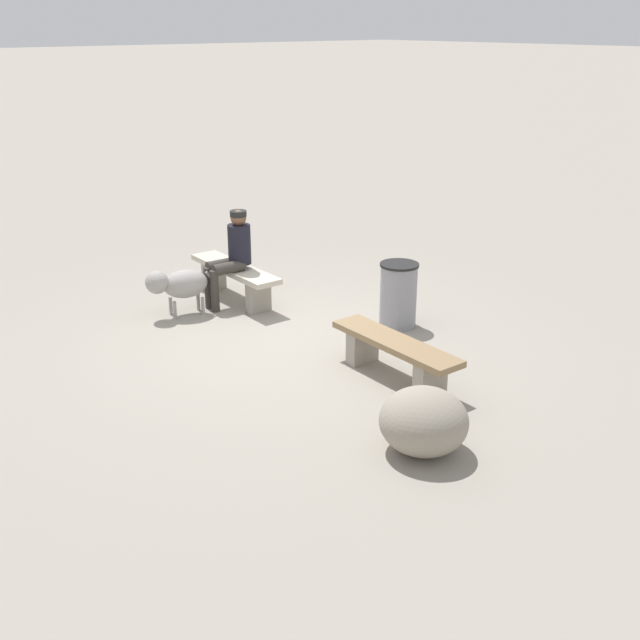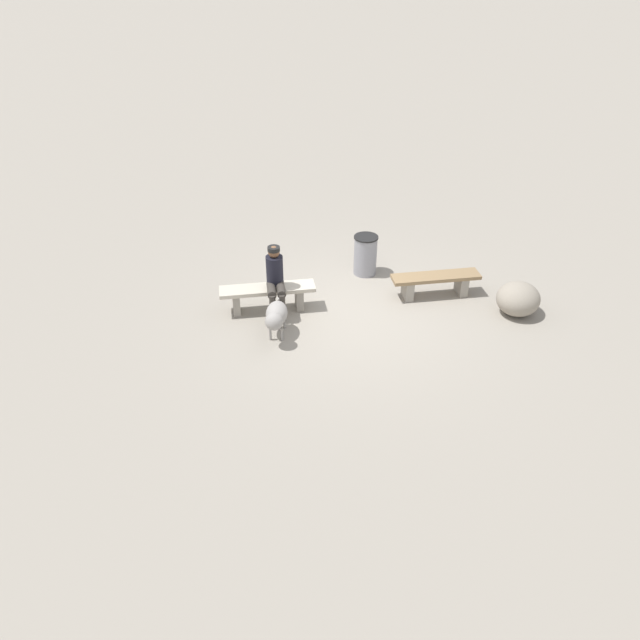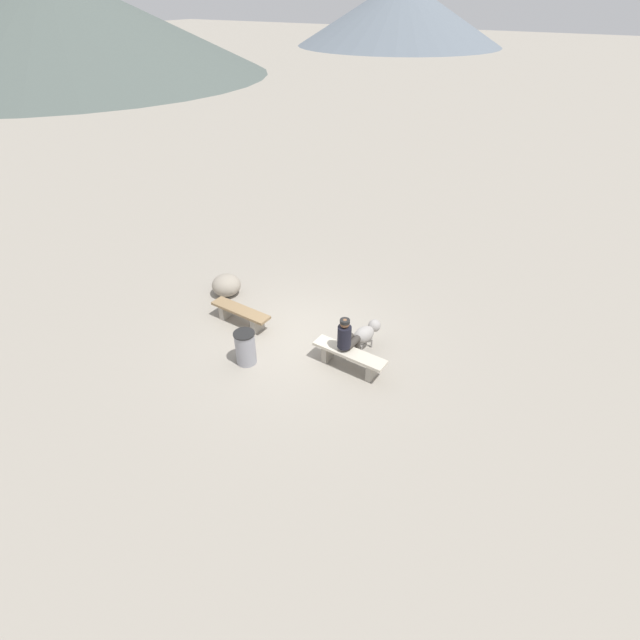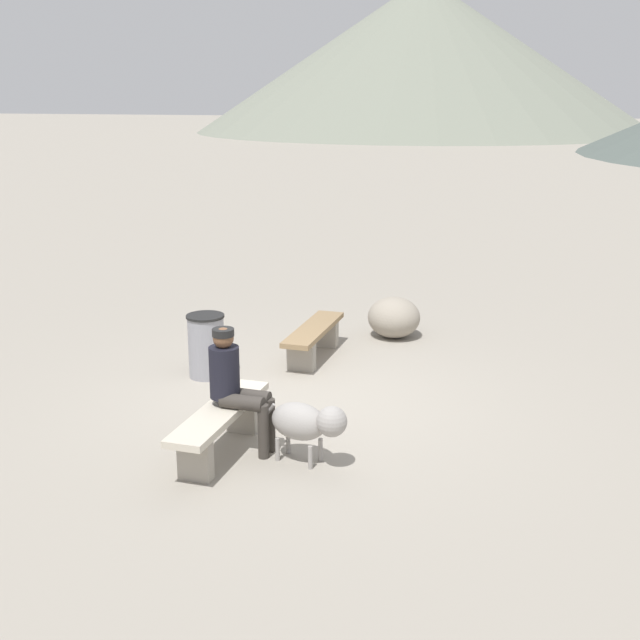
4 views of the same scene
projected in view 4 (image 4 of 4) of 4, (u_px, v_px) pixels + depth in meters
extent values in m
cube|color=gray|center=(300.00, 406.00, 9.27)|extent=(210.00, 210.00, 0.06)
cube|color=gray|center=(325.00, 334.00, 11.27)|extent=(0.17, 0.36, 0.37)
cube|color=gray|center=(301.00, 356.00, 10.31)|extent=(0.17, 0.36, 0.37)
cube|color=#8C704C|center=(314.00, 329.00, 10.73)|extent=(1.66, 0.45, 0.07)
cube|color=gray|center=(243.00, 414.00, 8.43)|extent=(0.14, 0.32, 0.41)
cube|color=gray|center=(195.00, 459.00, 7.40)|extent=(0.14, 0.32, 0.41)
cube|color=beige|center=(220.00, 412.00, 7.85)|extent=(1.71, 0.46, 0.07)
cylinder|color=black|center=(224.00, 372.00, 7.88)|extent=(0.30, 0.30, 0.52)
sphere|color=brown|center=(223.00, 338.00, 7.78)|extent=(0.21, 0.21, 0.21)
cylinder|color=black|center=(223.00, 332.00, 7.77)|extent=(0.22, 0.22, 0.07)
cylinder|color=#38332D|center=(242.00, 402.00, 7.81)|extent=(0.18, 0.45, 0.15)
cylinder|color=#38332D|center=(263.00, 431.00, 7.82)|extent=(0.11, 0.11, 0.55)
cylinder|color=#38332D|center=(249.00, 397.00, 7.96)|extent=(0.18, 0.45, 0.15)
cylinder|color=#38332D|center=(270.00, 425.00, 7.97)|extent=(0.11, 0.11, 0.55)
ellipsoid|color=gray|center=(299.00, 421.00, 7.71)|extent=(0.49, 0.65, 0.36)
sphere|color=gray|center=(332.00, 422.00, 7.52)|extent=(0.29, 0.29, 0.29)
cylinder|color=gray|center=(320.00, 450.00, 7.79)|extent=(0.04, 0.04, 0.23)
cylinder|color=gray|center=(310.00, 457.00, 7.63)|extent=(0.04, 0.04, 0.23)
cylinder|color=gray|center=(288.00, 442.00, 7.96)|extent=(0.04, 0.04, 0.23)
cylinder|color=gray|center=(278.00, 449.00, 7.80)|extent=(0.04, 0.04, 0.23)
cylinder|color=gray|center=(270.00, 410.00, 7.85)|extent=(0.06, 0.12, 0.15)
cylinder|color=gray|center=(206.00, 347.00, 10.03)|extent=(0.45, 0.45, 0.77)
cylinder|color=black|center=(205.00, 316.00, 9.92)|extent=(0.48, 0.48, 0.03)
ellipsoid|color=gray|center=(394.00, 317.00, 11.68)|extent=(1.08, 1.07, 0.59)
cone|color=gray|center=(423.00, 56.00, 69.11)|extent=(39.17, 39.17, 12.69)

